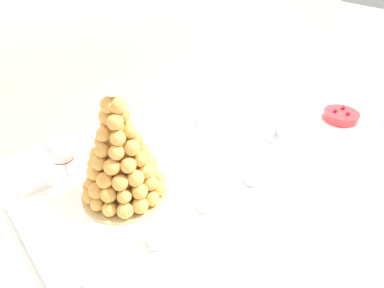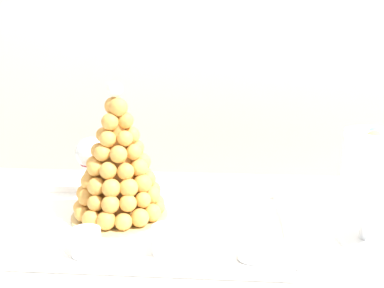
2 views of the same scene
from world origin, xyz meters
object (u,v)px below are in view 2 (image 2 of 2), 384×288
(serving_tray, at_px, (139,227))
(dessert_cup_mid_left, at_px, (84,243))
(dessert_cup_centre, at_px, (165,241))
(dessert_cup_left, at_px, (6,241))
(macaron_goblet, at_px, (368,173))
(croquembouche, at_px, (116,167))
(dessert_cup_mid_right, at_px, (250,246))
(wine_glass, at_px, (90,155))

(serving_tray, height_order, dessert_cup_mid_left, dessert_cup_mid_left)
(serving_tray, xyz_separation_m, dessert_cup_centre, (0.08, -0.13, 0.03))
(dessert_cup_mid_left, distance_m, dessert_cup_centre, 0.16)
(dessert_cup_left, xyz_separation_m, macaron_goblet, (0.72, 0.12, 0.12))
(croquembouche, relative_size, macaron_goblet, 1.25)
(serving_tray, xyz_separation_m, macaron_goblet, (0.48, -0.02, 0.15))
(dessert_cup_mid_left, relative_size, dessert_cup_mid_right, 0.99)
(serving_tray, relative_size, croquembouche, 2.01)
(serving_tray, height_order, dessert_cup_centre, dessert_cup_centre)
(dessert_cup_mid_right, xyz_separation_m, wine_glass, (-0.40, 0.30, 0.09))
(dessert_cup_centre, relative_size, wine_glass, 0.36)
(wine_glass, bearing_deg, dessert_cup_mid_right, -36.97)
(macaron_goblet, xyz_separation_m, wine_glass, (-0.64, 0.19, -0.03))
(dessert_cup_left, distance_m, dessert_cup_centre, 0.31)
(croquembouche, xyz_separation_m, wine_glass, (-0.10, 0.13, -0.01))
(croquembouche, distance_m, dessert_cup_mid_left, 0.21)
(wine_glass, bearing_deg, dessert_cup_mid_left, -76.07)
(dessert_cup_mid_left, xyz_separation_m, dessert_cup_mid_right, (0.32, 0.01, 0.00))
(dessert_cup_left, distance_m, macaron_goblet, 0.74)
(dessert_cup_left, height_order, dessert_cup_centre, dessert_cup_centre)
(serving_tray, distance_m, dessert_cup_mid_right, 0.28)
(serving_tray, bearing_deg, dessert_cup_left, -148.62)
(serving_tray, height_order, macaron_goblet, macaron_goblet)
(dessert_cup_centre, xyz_separation_m, wine_glass, (-0.23, 0.30, 0.09))
(serving_tray, height_order, dessert_cup_mid_right, dessert_cup_mid_right)
(dessert_cup_left, bearing_deg, dessert_cup_mid_left, 1.50)
(croquembouche, xyz_separation_m, dessert_cup_mid_left, (-0.02, -0.19, -0.10))
(croquembouche, xyz_separation_m, dessert_cup_centre, (0.13, -0.17, -0.10))
(dessert_cup_left, distance_m, dessert_cup_mid_right, 0.48)
(wine_glass, bearing_deg, macaron_goblet, -16.73)
(dessert_cup_centre, bearing_deg, wine_glass, 128.35)
(croquembouche, distance_m, macaron_goblet, 0.54)
(wine_glass, bearing_deg, serving_tray, -46.95)
(croquembouche, bearing_deg, macaron_goblet, -7.02)
(croquembouche, relative_size, wine_glass, 1.88)
(dessert_cup_mid_left, height_order, wine_glass, wine_glass)
(dessert_cup_centre, distance_m, wine_glass, 0.39)
(macaron_goblet, distance_m, wine_glass, 0.67)
(dessert_cup_left, relative_size, wine_glass, 0.33)
(dessert_cup_mid_right, relative_size, macaron_goblet, 0.23)
(dessert_cup_mid_left, bearing_deg, dessert_cup_left, -178.50)
(dessert_cup_centre, height_order, dessert_cup_mid_right, dessert_cup_centre)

